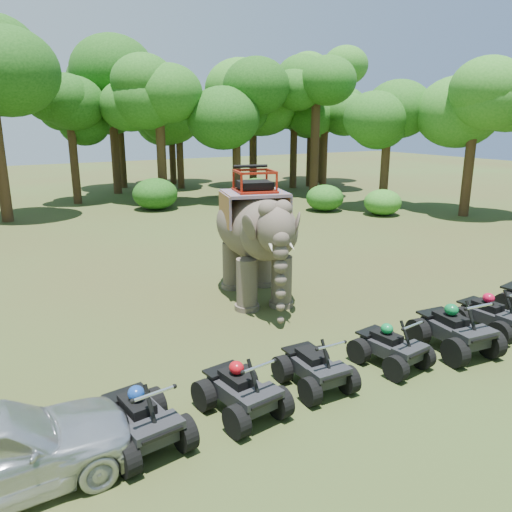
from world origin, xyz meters
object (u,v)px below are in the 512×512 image
at_px(atv_0, 141,411).
at_px(atv_4, 455,324).
at_px(elephant, 255,234).
at_px(atv_5, 493,309).
at_px(atv_3, 391,341).
at_px(atv_2, 315,361).
at_px(atv_1, 241,383).

xyz_separation_m(atv_0, atv_4, (7.27, -0.25, 0.06)).
relative_size(elephant, atv_5, 2.78).
xyz_separation_m(atv_3, atv_5, (3.44, 0.01, 0.04)).
bearing_deg(atv_2, atv_1, -175.59).
height_order(elephant, atv_2, elephant).
bearing_deg(atv_2, atv_0, -177.50).
relative_size(elephant, atv_2, 3.00).
bearing_deg(atv_4, atv_5, 14.03).
xyz_separation_m(atv_1, atv_5, (7.11, -0.00, 0.02)).
relative_size(atv_2, atv_3, 1.00).
distance_m(elephant, atv_2, 5.57).
height_order(atv_1, atv_5, atv_5).
height_order(elephant, atv_1, elephant).
bearing_deg(atv_3, atv_2, 170.36).
distance_m(atv_0, atv_3, 5.50).
distance_m(atv_0, atv_2, 3.54).
bearing_deg(atv_2, atv_5, 0.51).
relative_size(atv_4, atv_5, 1.10).
xyz_separation_m(elephant, atv_1, (-3.33, -5.24, -1.33)).
bearing_deg(atv_4, atv_1, -175.89).
distance_m(atv_2, atv_5, 5.41).
xyz_separation_m(elephant, atv_4, (2.11, -5.46, -1.26)).
bearing_deg(atv_3, atv_0, 172.83).
relative_size(atv_1, atv_3, 1.05).
distance_m(atv_4, atv_5, 1.69).
distance_m(elephant, atv_1, 6.35).
bearing_deg(elephant, atv_3, -71.20).
relative_size(elephant, atv_3, 2.99).
relative_size(atv_0, atv_4, 0.91).
xyz_separation_m(atv_1, atv_3, (3.67, -0.01, -0.03)).
height_order(atv_1, atv_4, atv_4).
height_order(elephant, atv_5, elephant).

